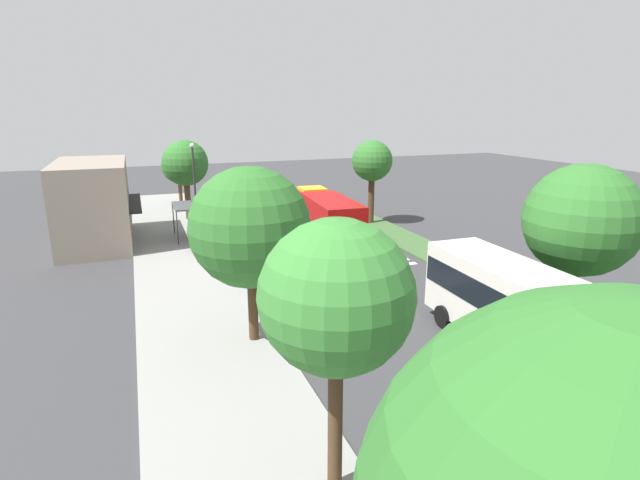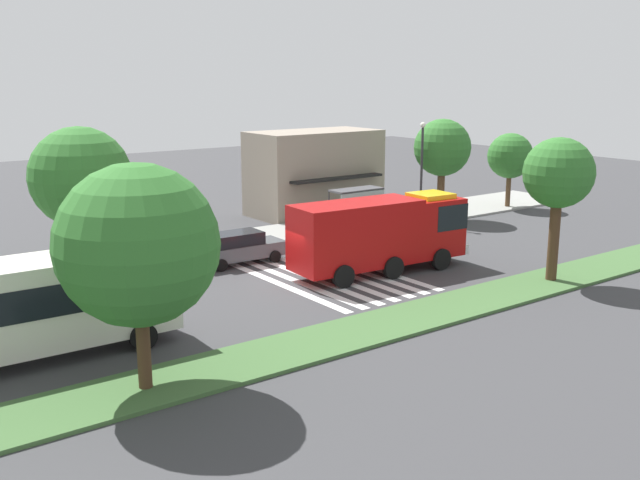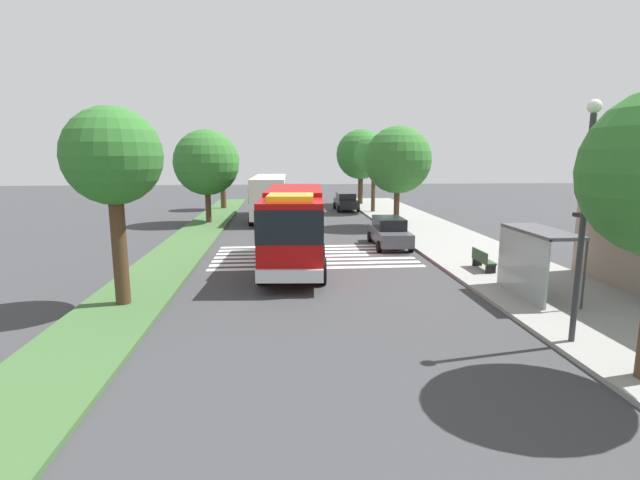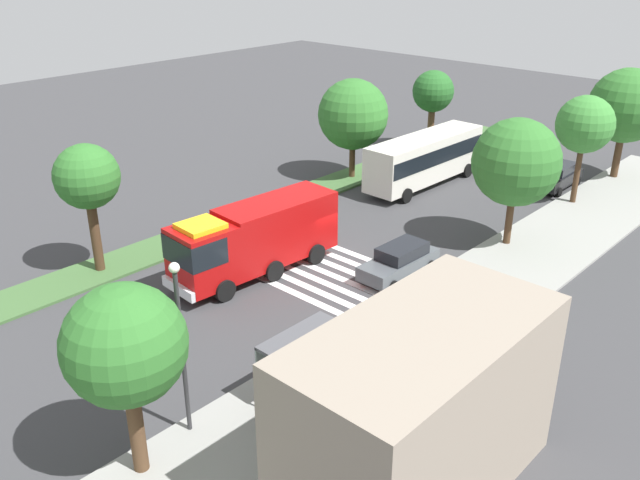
{
  "view_description": "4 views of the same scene",
  "coord_description": "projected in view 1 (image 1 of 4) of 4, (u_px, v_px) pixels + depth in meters",
  "views": [
    {
      "loc": [
        -26.33,
        10.8,
        9.5
      ],
      "look_at": [
        0.62,
        0.65,
        1.66
      ],
      "focal_mm": 27.6,
      "sensor_mm": 36.0,
      "label": 1
    },
    {
      "loc": [
        -18.78,
        -27.33,
        9.66
      ],
      "look_at": [
        2.3,
        1.31,
        1.48
      ],
      "focal_mm": 40.37,
      "sensor_mm": 36.0,
      "label": 2
    },
    {
      "loc": [
        26.22,
        -1.71,
        5.29
      ],
      "look_at": [
        3.32,
        0.2,
        1.15
      ],
      "focal_mm": 26.62,
      "sensor_mm": 36.0,
      "label": 3
    },
    {
      "loc": [
        25.19,
        22.72,
        16.07
      ],
      "look_at": [
        1.52,
        0.92,
        1.6
      ],
      "focal_mm": 37.93,
      "sensor_mm": 36.0,
      "label": 4
    }
  ],
  "objects": [
    {
      "name": "sidewalk_tree_far_east",
      "position": [
        178.0,
        166.0,
        47.96
      ],
      "size": [
        3.31,
        3.31,
        5.4
      ],
      "color": "#513823",
      "rests_on": "sidewalk"
    },
    {
      "name": "storefront_building",
      "position": [
        94.0,
        204.0,
        34.38
      ],
      "size": [
        9.2,
        5.4,
        5.85
      ],
      "color": "gray",
      "rests_on": "ground_plane"
    },
    {
      "name": "bus_stop_shelter",
      "position": [
        189.0,
        214.0,
        35.88
      ],
      "size": [
        3.5,
        1.4,
        2.46
      ],
      "color": "#4C4C51",
      "rests_on": "sidewalk"
    },
    {
      "name": "street_lamp",
      "position": [
        194.0,
        177.0,
        39.61
      ],
      "size": [
        0.36,
        0.36,
        6.56
      ],
      "color": "#2D2D30",
      "rests_on": "sidewalk"
    },
    {
      "name": "fire_truck",
      "position": [
        324.0,
        218.0,
        33.83
      ],
      "size": [
        9.66,
        3.35,
        3.74
      ],
      "rotation": [
        0.0,
        0.0,
        -0.07
      ],
      "color": "#A50C0C",
      "rests_on": "ground_plane"
    },
    {
      "name": "parked_car_mid",
      "position": [
        262.0,
        265.0,
        27.66
      ],
      "size": [
        4.81,
        2.08,
        1.69
      ],
      "rotation": [
        0.0,
        0.0,
        -0.02
      ],
      "color": "#474C51",
      "rests_on": "ground_plane"
    },
    {
      "name": "sidewalk_tree_west",
      "position": [
        336.0,
        298.0,
        11.17
      ],
      "size": [
        3.64,
        3.64,
        7.01
      ],
      "color": "#47301E",
      "rests_on": "sidewalk"
    },
    {
      "name": "median_tree_west",
      "position": [
        582.0,
        220.0,
        21.43
      ],
      "size": [
        4.96,
        4.96,
        7.05
      ],
      "color": "#47301E",
      "rests_on": "median_strip"
    },
    {
      "name": "ground_plane",
      "position": [
        334.0,
        268.0,
        29.95
      ],
      "size": [
        120.0,
        120.0,
        0.0
      ],
      "primitive_type": "plane",
      "color": "#38383A"
    },
    {
      "name": "sidewalk_tree_center",
      "position": [
        250.0,
        228.0,
        19.28
      ],
      "size": [
        4.82,
        4.82,
        7.19
      ],
      "color": "#47301E",
      "rests_on": "sidewalk"
    },
    {
      "name": "crosswalk",
      "position": [
        323.0,
        260.0,
        31.53
      ],
      "size": [
        5.85,
        10.39,
        0.01
      ],
      "color": "silver",
      "rests_on": "ground_plane"
    },
    {
      "name": "bench_near_shelter",
      "position": [
        197.0,
        245.0,
        32.62
      ],
      "size": [
        1.6,
        0.5,
        0.9
      ],
      "color": "#2D472D",
      "rests_on": "sidewalk"
    },
    {
      "name": "median_tree_center",
      "position": [
        372.0,
        162.0,
        39.8
      ],
      "size": [
        3.28,
        3.28,
        6.75
      ],
      "color": "#47301E",
      "rests_on": "median_strip"
    },
    {
      "name": "sidewalk",
      "position": [
        189.0,
        284.0,
        27.01
      ],
      "size": [
        60.0,
        5.63,
        0.14
      ],
      "primitive_type": "cube",
      "color": "gray",
      "rests_on": "ground_plane"
    },
    {
      "name": "median_strip",
      "position": [
        436.0,
        254.0,
        32.4
      ],
      "size": [
        60.0,
        3.0,
        0.14
      ],
      "primitive_type": "cube",
      "color": "#3D6033",
      "rests_on": "ground_plane"
    },
    {
      "name": "transit_bus",
      "position": [
        529.0,
        311.0,
        18.45
      ],
      "size": [
        10.52,
        3.04,
        3.53
      ],
      "rotation": [
        0.0,
        0.0,
        3.12
      ],
      "color": "silver",
      "rests_on": "ground_plane"
    },
    {
      "name": "sidewalk_tree_east",
      "position": [
        185.0,
        164.0,
        41.3
      ],
      "size": [
        3.83,
        3.83,
        6.68
      ],
      "color": "#513823",
      "rests_on": "sidewalk"
    }
  ]
}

